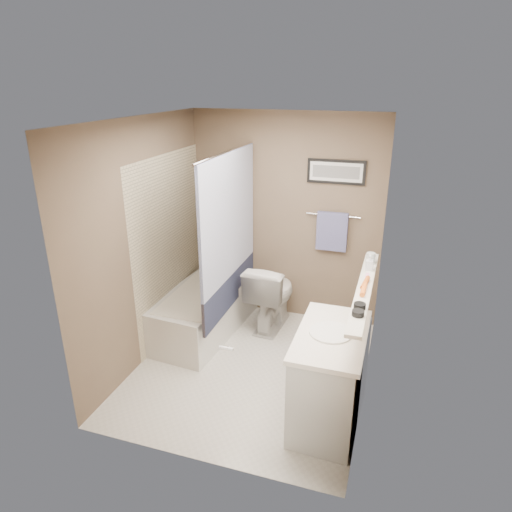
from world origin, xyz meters
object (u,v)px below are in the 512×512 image
(bathtub, at_px, (204,310))
(vanity, at_px, (330,380))
(candle_bowl_near, at_px, (358,313))
(hair_brush_front, at_px, (364,289))
(candle_bowl_far, at_px, (360,306))
(glass_jar, at_px, (371,258))
(soap_bottle, at_px, (369,263))
(toilet, at_px, (272,294))
(hair_brush_back, at_px, (365,283))

(bathtub, height_order, vanity, vanity)
(candle_bowl_near, height_order, hair_brush_front, hair_brush_front)
(vanity, height_order, candle_bowl_near, candle_bowl_near)
(candle_bowl_near, height_order, candle_bowl_far, same)
(vanity, relative_size, candle_bowl_far, 10.00)
(vanity, distance_m, glass_jar, 1.19)
(bathtub, bearing_deg, candle_bowl_near, -29.15)
(glass_jar, xyz_separation_m, soap_bottle, (0.00, -0.17, 0.02))
(hair_brush_front, height_order, glass_jar, glass_jar)
(bathtub, bearing_deg, toilet, 30.60)
(glass_jar, height_order, soap_bottle, soap_bottle)
(bathtub, distance_m, candle_bowl_near, 2.33)
(toilet, height_order, hair_brush_back, hair_brush_back)
(toilet, distance_m, candle_bowl_far, 1.94)
(bathtub, xyz_separation_m, toilet, (0.70, 0.34, 0.15))
(candle_bowl_far, xyz_separation_m, hair_brush_front, (0.00, 0.30, 0.00))
(candle_bowl_far, height_order, hair_brush_back, hair_brush_back)
(hair_brush_back, height_order, glass_jar, glass_jar)
(toilet, distance_m, soap_bottle, 1.50)
(candle_bowl_near, xyz_separation_m, hair_brush_back, (0.00, 0.55, 0.00))
(bathtub, relative_size, toilet, 1.89)
(toilet, height_order, candle_bowl_far, candle_bowl_far)
(vanity, xyz_separation_m, hair_brush_front, (0.19, 0.25, 0.74))
(hair_brush_front, bearing_deg, bathtub, 155.95)
(candle_bowl_far, bearing_deg, toilet, 127.20)
(vanity, distance_m, soap_bottle, 1.08)
(vanity, height_order, soap_bottle, soap_bottle)
(candle_bowl_far, height_order, soap_bottle, soap_bottle)
(toilet, relative_size, soap_bottle, 5.71)
(toilet, height_order, candle_bowl_near, candle_bowl_near)
(candle_bowl_near, relative_size, glass_jar, 0.90)
(hair_brush_back, bearing_deg, candle_bowl_far, -90.00)
(hair_brush_front, bearing_deg, candle_bowl_near, -90.00)
(toilet, height_order, hair_brush_front, hair_brush_front)
(soap_bottle, bearing_deg, toilet, 148.54)
(bathtub, bearing_deg, soap_bottle, -5.43)
(vanity, distance_m, candle_bowl_far, 0.76)
(toilet, distance_m, vanity, 1.65)
(candle_bowl_far, xyz_separation_m, soap_bottle, (0.00, 0.77, 0.05))
(hair_brush_front, bearing_deg, vanity, -126.13)
(toilet, relative_size, hair_brush_front, 3.61)
(candle_bowl_far, relative_size, soap_bottle, 0.65)
(vanity, relative_size, glass_jar, 9.00)
(bathtub, height_order, candle_bowl_near, candle_bowl_near)
(bathtub, relative_size, vanity, 1.67)
(toilet, bearing_deg, bathtub, 29.38)
(toilet, relative_size, vanity, 0.88)
(vanity, bearing_deg, toilet, 125.49)
(bathtub, height_order, hair_brush_front, hair_brush_front)
(toilet, distance_m, hair_brush_back, 1.65)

